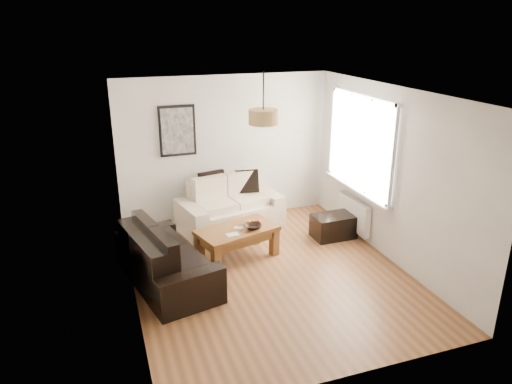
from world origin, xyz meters
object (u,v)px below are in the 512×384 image
object	(u,v)px
sofa_leather	(166,256)
ottoman	(333,226)
loveseat_cream	(230,204)
coffee_table	(237,243)

from	to	relation	value
sofa_leather	ottoman	bearing A→B (deg)	-92.04
loveseat_cream	coffee_table	xyz separation A→B (m)	(-0.23, -1.16, -0.19)
loveseat_cream	sofa_leather	distance (m)	2.05
sofa_leather	coffee_table	size ratio (longest dim) A/B	1.53
coffee_table	ottoman	size ratio (longest dim) A/B	1.73
sofa_leather	ottoman	distance (m)	2.94
coffee_table	loveseat_cream	bearing A→B (deg)	78.98
loveseat_cream	ottoman	size ratio (longest dim) A/B	2.51
ottoman	sofa_leather	bearing A→B (deg)	-169.01
sofa_leather	coffee_table	bearing A→B (deg)	-84.59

